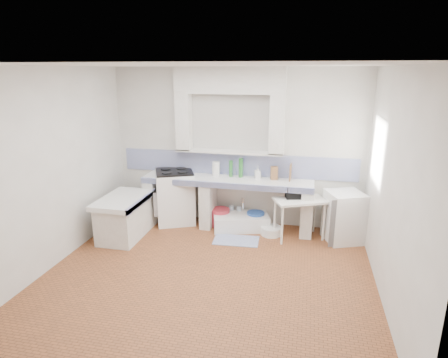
% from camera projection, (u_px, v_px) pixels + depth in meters
% --- Properties ---
extents(floor, '(4.50, 4.50, 0.00)m').
position_uv_depth(floor, '(208.00, 274.00, 5.29)').
color(floor, brown).
rests_on(floor, ground).
extents(ceiling, '(4.50, 4.50, 0.00)m').
position_uv_depth(ceiling, '(206.00, 65.00, 4.51)').
color(ceiling, silver).
rests_on(ceiling, ground).
extents(wall_back, '(4.50, 0.00, 4.50)m').
position_uv_depth(wall_back, '(236.00, 148.00, 6.78)').
color(wall_back, silver).
rests_on(wall_back, ground).
extents(wall_front, '(4.50, 0.00, 4.50)m').
position_uv_depth(wall_front, '(142.00, 245.00, 3.03)').
color(wall_front, silver).
rests_on(wall_front, ground).
extents(wall_left, '(0.00, 4.50, 4.50)m').
position_uv_depth(wall_left, '(54.00, 168.00, 5.37)').
color(wall_left, silver).
rests_on(wall_left, ground).
extents(wall_right, '(0.00, 4.50, 4.50)m').
position_uv_depth(wall_right, '(393.00, 189.00, 4.43)').
color(wall_right, silver).
rests_on(wall_right, ground).
extents(alcove_mass, '(1.90, 0.25, 0.45)m').
position_uv_depth(alcove_mass, '(230.00, 80.00, 6.35)').
color(alcove_mass, silver).
rests_on(alcove_mass, ground).
extents(window_frame, '(0.35, 0.86, 1.06)m').
position_uv_depth(window_frame, '(391.00, 152.00, 5.46)').
color(window_frame, '#3A2112').
rests_on(window_frame, ground).
extents(lace_valance, '(0.01, 0.84, 0.24)m').
position_uv_depth(lace_valance, '(383.00, 126.00, 5.39)').
color(lace_valance, white).
rests_on(lace_valance, ground).
extents(counter_slab, '(3.00, 0.60, 0.08)m').
position_uv_depth(counter_slab, '(227.00, 181.00, 6.67)').
color(counter_slab, white).
rests_on(counter_slab, ground).
extents(counter_lip, '(3.00, 0.04, 0.10)m').
position_uv_depth(counter_lip, '(224.00, 186.00, 6.40)').
color(counter_lip, navy).
rests_on(counter_lip, ground).
extents(counter_pier_left, '(0.20, 0.55, 0.82)m').
position_uv_depth(counter_pier_left, '(154.00, 199.00, 7.08)').
color(counter_pier_left, silver).
rests_on(counter_pier_left, ground).
extents(counter_pier_mid, '(0.20, 0.55, 0.82)m').
position_uv_depth(counter_pier_mid, '(208.00, 204.00, 6.86)').
color(counter_pier_mid, silver).
rests_on(counter_pier_mid, ground).
extents(counter_pier_right, '(0.20, 0.55, 0.82)m').
position_uv_depth(counter_pier_right, '(307.00, 211.00, 6.50)').
color(counter_pier_right, silver).
rests_on(counter_pier_right, ground).
extents(peninsula_top, '(0.70, 1.10, 0.08)m').
position_uv_depth(peninsula_top, '(123.00, 200.00, 6.31)').
color(peninsula_top, white).
rests_on(peninsula_top, ground).
extents(peninsula_base, '(0.60, 1.00, 0.62)m').
position_uv_depth(peninsula_base, '(125.00, 219.00, 6.40)').
color(peninsula_base, silver).
rests_on(peninsula_base, ground).
extents(peninsula_lip, '(0.04, 1.10, 0.10)m').
position_uv_depth(peninsula_lip, '(142.00, 201.00, 6.24)').
color(peninsula_lip, navy).
rests_on(peninsula_lip, ground).
extents(backsplash, '(4.27, 0.03, 0.40)m').
position_uv_depth(backsplash, '(236.00, 164.00, 6.84)').
color(backsplash, navy).
rests_on(backsplash, ground).
extents(stove, '(0.88, 0.87, 0.95)m').
position_uv_depth(stove, '(175.00, 197.00, 7.00)').
color(stove, white).
rests_on(stove, ground).
extents(sink, '(1.07, 0.76, 0.23)m').
position_uv_depth(sink, '(241.00, 222.00, 6.78)').
color(sink, white).
rests_on(sink, ground).
extents(side_table, '(0.94, 0.76, 0.04)m').
position_uv_depth(side_table, '(299.00, 219.00, 6.34)').
color(side_table, white).
rests_on(side_table, ground).
extents(fridge, '(0.71, 0.71, 0.84)m').
position_uv_depth(fridge, '(344.00, 217.00, 6.22)').
color(fridge, white).
rests_on(fridge, ground).
extents(bucket_red, '(0.45, 0.45, 0.32)m').
position_uv_depth(bucket_red, '(220.00, 217.00, 6.89)').
color(bucket_red, '#C72D3D').
rests_on(bucket_red, ground).
extents(bucket_orange, '(0.36, 0.36, 0.26)m').
position_uv_depth(bucket_orange, '(242.00, 223.00, 6.72)').
color(bucket_orange, '#E25A10').
rests_on(bucket_orange, ground).
extents(bucket_blue, '(0.38, 0.38, 0.30)m').
position_uv_depth(bucket_blue, '(255.00, 220.00, 6.80)').
color(bucket_blue, blue).
rests_on(bucket_blue, ground).
extents(basin_white, '(0.45, 0.45, 0.14)m').
position_uv_depth(basin_white, '(271.00, 231.00, 6.54)').
color(basin_white, white).
rests_on(basin_white, ground).
extents(water_bottle_a, '(0.12, 0.12, 0.34)m').
position_uv_depth(water_bottle_a, '(231.00, 215.00, 6.99)').
color(water_bottle_a, silver).
rests_on(water_bottle_a, ground).
extents(water_bottle_b, '(0.11, 0.11, 0.33)m').
position_uv_depth(water_bottle_b, '(239.00, 216.00, 6.96)').
color(water_bottle_b, silver).
rests_on(water_bottle_b, ground).
extents(black_bag, '(0.37, 0.27, 0.21)m').
position_uv_depth(black_bag, '(296.00, 192.00, 6.27)').
color(black_bag, black).
rests_on(black_bag, side_table).
extents(green_bottle_a, '(0.08, 0.08, 0.29)m').
position_uv_depth(green_bottle_a, '(231.00, 169.00, 6.75)').
color(green_bottle_a, '#29702B').
rests_on(green_bottle_a, counter_slab).
extents(green_bottle_b, '(0.08, 0.08, 0.34)m').
position_uv_depth(green_bottle_b, '(241.00, 168.00, 6.70)').
color(green_bottle_b, '#29702B').
rests_on(green_bottle_b, counter_slab).
extents(knife_block, '(0.14, 0.12, 0.23)m').
position_uv_depth(knife_block, '(274.00, 173.00, 6.58)').
color(knife_block, '#97663C').
rests_on(knife_block, counter_slab).
extents(cutting_board, '(0.03, 0.21, 0.28)m').
position_uv_depth(cutting_board, '(290.00, 172.00, 6.53)').
color(cutting_board, '#97663C').
rests_on(cutting_board, counter_slab).
extents(paper_towel, '(0.16, 0.16, 0.26)m').
position_uv_depth(paper_towel, '(216.00, 169.00, 6.80)').
color(paper_towel, white).
rests_on(paper_towel, counter_slab).
extents(soap_bottle, '(0.13, 0.13, 0.21)m').
position_uv_depth(soap_bottle, '(258.00, 172.00, 6.66)').
color(soap_bottle, white).
rests_on(soap_bottle, counter_slab).
extents(rug, '(0.77, 0.47, 0.01)m').
position_uv_depth(rug, '(236.00, 240.00, 6.31)').
color(rug, '#47589C').
rests_on(rug, ground).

